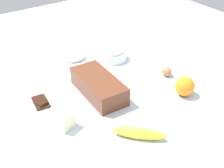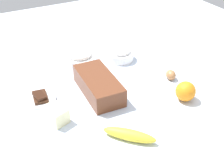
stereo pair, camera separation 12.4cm
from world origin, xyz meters
name	(u,v)px [view 1 (the left image)]	position (x,y,z in m)	size (l,w,h in m)	color
ground_plane	(112,94)	(0.00, 0.00, -0.01)	(2.40, 2.40, 0.02)	silver
loaf_pan	(99,85)	(-0.02, -0.05, 0.04)	(0.29, 0.15, 0.08)	brown
flour_bowl	(74,59)	(-0.30, -0.02, 0.03)	(0.15, 0.15, 0.07)	white
sugar_bowl	(114,54)	(-0.23, 0.17, 0.03)	(0.13, 0.13, 0.07)	white
banana	(139,133)	(0.28, -0.08, 0.02)	(0.19, 0.04, 0.04)	yellow
orange_fruit	(185,86)	(0.19, 0.24, 0.04)	(0.08, 0.08, 0.08)	orange
butter_block	(61,119)	(0.07, -0.27, 0.03)	(0.09, 0.06, 0.06)	#F4EDB2
egg_near_butter	(167,71)	(0.04, 0.29, 0.02)	(0.04, 0.04, 0.06)	#A36D42
chocolate_plate	(41,103)	(-0.09, -0.29, 0.01)	(0.13, 0.13, 0.03)	white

